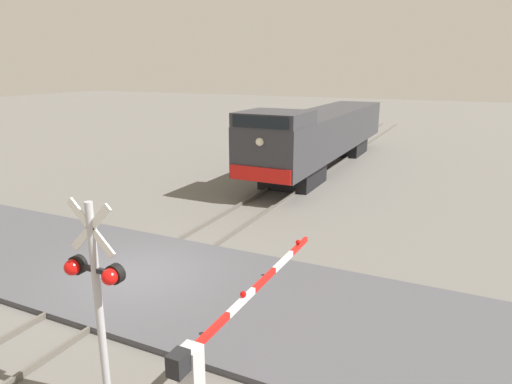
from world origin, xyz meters
TOP-DOWN VIEW (x-y plane):
  - ground_plane at (0.00, 0.00)m, footprint 160.00×160.00m
  - rail_track_left at (-0.72, 0.00)m, footprint 0.08×80.00m
  - rail_track_right at (0.72, 0.00)m, footprint 0.08×80.00m
  - road_surface at (0.00, 0.00)m, footprint 36.00×5.51m
  - locomotive at (0.00, 16.66)m, footprint 3.06×18.14m
  - crossing_signal at (2.68, -4.26)m, footprint 1.18×0.33m
  - crossing_gate at (4.18, -2.82)m, footprint 0.36×6.50m

SIDE VIEW (x-z plane):
  - ground_plane at x=0.00m, z-range 0.00..0.00m
  - rail_track_left at x=-0.72m, z-range 0.00..0.15m
  - rail_track_right at x=0.72m, z-range 0.00..0.15m
  - road_surface at x=0.00m, z-range 0.00..0.15m
  - crossing_gate at x=4.18m, z-range 0.18..1.51m
  - locomotive at x=0.00m, z-range 0.07..4.05m
  - crossing_signal at x=2.68m, z-range 0.44..4.28m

